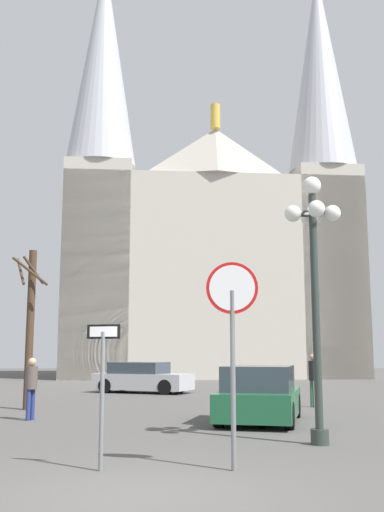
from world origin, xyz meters
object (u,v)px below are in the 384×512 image
object	(u,v)px
one_way_arrow_sign	(102,379)
stop_sign	(232,321)
parked_car_near_silver	(142,378)
bare_tree	(30,324)
pedestrian_standing	(314,374)
parked_car_far_green	(260,396)
street_lamp	(314,262)
pedestrian_walking	(31,382)
cathedral	(209,248)

from	to	relation	value
one_way_arrow_sign	stop_sign	bearing A→B (deg)	1.40
parked_car_near_silver	bare_tree	bearing A→B (deg)	-109.84
pedestrian_standing	parked_car_far_green	bearing A→B (deg)	-116.95
one_way_arrow_sign	street_lamp	world-z (taller)	street_lamp
street_lamp	pedestrian_walking	bearing A→B (deg)	148.91
cathedral	pedestrian_walking	xyz separation A→B (m)	(-5.23, -28.70, -8.67)
one_way_arrow_sign	pedestrian_walking	world-z (taller)	one_way_arrow_sign
parked_car_far_green	pedestrian_standing	distance (m)	4.92
street_lamp	pedestrian_walking	xyz separation A→B (m)	(-6.95, 4.19, -2.65)
cathedral	one_way_arrow_sign	distance (m)	36.60
stop_sign	one_way_arrow_sign	xyz separation A→B (m)	(-2.06, -0.05, -0.93)
one_way_arrow_sign	bare_tree	world-z (taller)	bare_tree
cathedral	street_lamp	size ratio (longest dim) A/B	5.86
parked_car_far_green	cathedral	bearing A→B (deg)	91.78
one_way_arrow_sign	bare_tree	distance (m)	10.69
cathedral	street_lamp	bearing A→B (deg)	-87.01
one_way_arrow_sign	parked_car_near_silver	bearing A→B (deg)	93.55
cathedral	pedestrian_standing	xyz separation A→B (m)	(3.13, -24.72, -8.59)
pedestrian_standing	parked_car_near_silver	bearing A→B (deg)	132.64
pedestrian_walking	pedestrian_standing	distance (m)	9.25
pedestrian_standing	bare_tree	bearing A→B (deg)	-173.70
parked_car_far_green	pedestrian_walking	bearing A→B (deg)	176.29
parked_car_near_silver	stop_sign	bearing A→B (deg)	-79.89
cathedral	pedestrian_walking	distance (m)	30.43
street_lamp	pedestrian_standing	size ratio (longest dim) A/B	3.12
cathedral	street_lamp	distance (m)	33.48
one_way_arrow_sign	pedestrian_standing	xyz separation A→B (m)	(5.31, 10.86, -0.32)
bare_tree	pedestrian_walking	distance (m)	3.54
cathedral	one_way_arrow_sign	size ratio (longest dim) A/B	14.27
parked_car_near_silver	parked_car_far_green	xyz separation A→B (m)	(4.19, -11.34, 0.03)
one_way_arrow_sign	parked_car_far_green	size ratio (longest dim) A/B	0.52
one_way_arrow_sign	pedestrian_walking	xyz separation A→B (m)	(-3.04, 6.88, -0.39)
cathedral	one_way_arrow_sign	xyz separation A→B (m)	(-2.18, -35.58, -8.28)
street_lamp	parked_car_near_silver	xyz separation A→B (m)	(-5.01, 15.13, -3.00)
bare_tree	pedestrian_walking	xyz separation A→B (m)	(0.95, -2.95, -1.71)
parked_car_far_green	pedestrian_standing	size ratio (longest dim) A/B	2.45
cathedral	parked_car_far_green	bearing A→B (deg)	-88.22
pedestrian_standing	cathedral	bearing A→B (deg)	97.21
street_lamp	stop_sign	bearing A→B (deg)	-124.88
pedestrian_walking	bare_tree	bearing A→B (deg)	107.87
cathedral	bare_tree	bearing A→B (deg)	-103.49
stop_sign	bare_tree	world-z (taller)	bare_tree
stop_sign	pedestrian_standing	size ratio (longest dim) A/B	1.86
stop_sign	pedestrian_standing	bearing A→B (deg)	73.26
one_way_arrow_sign	parked_car_far_green	world-z (taller)	one_way_arrow_sign
one_way_arrow_sign	bare_tree	bearing A→B (deg)	112.11
parked_car_near_silver	one_way_arrow_sign	bearing A→B (deg)	-86.45
stop_sign	parked_car_near_silver	xyz separation A→B (m)	(-3.17, 17.78, -1.67)
cathedral	parked_car_near_silver	size ratio (longest dim) A/B	6.89
stop_sign	one_way_arrow_sign	bearing A→B (deg)	-178.60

